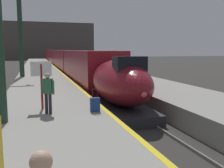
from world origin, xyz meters
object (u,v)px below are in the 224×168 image
at_px(station_column_far, 19,12).
at_px(rolling_suitcase, 95,105).
at_px(highspeed_train_main, 62,59).
at_px(passenger_near_edge, 48,90).
at_px(departure_info_board, 41,75).

relative_size(station_column_far, rolling_suitcase, 10.61).
distance_m(highspeed_train_main, passenger_near_edge, 36.91).
bearing_deg(rolling_suitcase, highspeed_train_main, 86.49).
distance_m(station_column_far, departure_info_board, 15.65).
relative_size(rolling_suitcase, departure_info_board, 0.46).
bearing_deg(passenger_near_edge, station_column_far, 96.16).
xyz_separation_m(rolling_suitcase, departure_info_board, (-2.14, 1.19, 1.20)).
distance_m(highspeed_train_main, rolling_suitcase, 36.95).
distance_m(station_column_far, rolling_suitcase, 17.48).
bearing_deg(departure_info_board, highspeed_train_main, 82.96).
relative_size(highspeed_train_main, station_column_far, 7.24).
bearing_deg(departure_info_board, station_column_far, 95.75).
bearing_deg(passenger_near_edge, departure_info_board, 102.31).
distance_m(station_column_far, passenger_near_edge, 16.76).
xyz_separation_m(highspeed_train_main, rolling_suitcase, (-2.26, -36.88, -0.62)).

